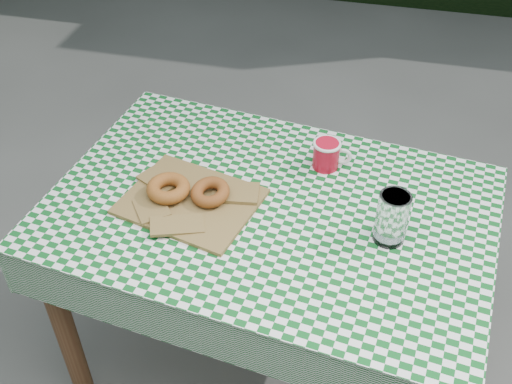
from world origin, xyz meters
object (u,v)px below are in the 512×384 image
Objects in this scene: table at (267,300)px; coffee_mug at (326,155)px; drinking_glass at (392,218)px; paper_bag at (191,200)px.

coffee_mug is (0.12, 0.20, 0.42)m from table.
table is 8.11× the size of drinking_glass.
coffee_mug is at bearing 36.15° from paper_bag.
drinking_glass reaches higher than coffee_mug.
drinking_glass is (0.51, -0.01, 0.06)m from paper_bag.
paper_bag is 2.28× the size of coffee_mug.
table is at bearing -124.59° from coffee_mug.
coffee_mug reaches higher than table.
paper_bag is at bearing 178.54° from drinking_glass.
coffee_mug is (0.32, 0.23, 0.03)m from paper_bag.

